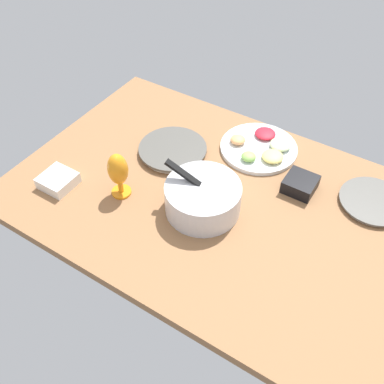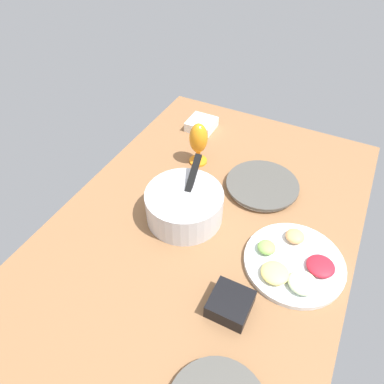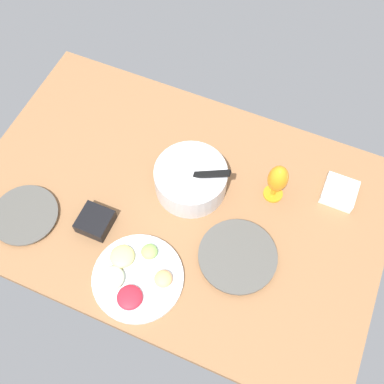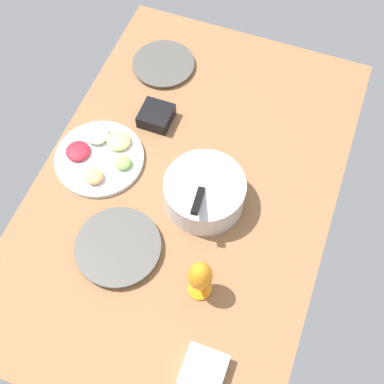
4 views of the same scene
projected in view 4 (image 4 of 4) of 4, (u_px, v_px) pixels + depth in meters
The scene contains 8 objects.
ground_plane at pixel (185, 190), 184.67cm from camera, with size 160.00×104.00×4.00cm, color #8C603D.
dinner_plate_left at pixel (164, 64), 209.51cm from camera, with size 25.36×25.36×1.93cm.
dinner_plate_right at pixel (118, 247), 170.26cm from camera, with size 28.82×28.82×2.81cm.
mixing_bowl at pixel (205, 192), 174.80cm from camera, with size 29.07×27.94×18.75cm.
fruit_platter at pixel (100, 155), 187.50cm from camera, with size 32.77×32.77×4.95cm.
hurricane_glass_orange at pixel (200, 277), 154.79cm from camera, with size 7.75×7.75×19.31cm.
square_bowl_black at pixel (156, 115), 194.51cm from camera, with size 11.79×11.79×5.47cm.
square_bowl_white at pixel (204, 370), 150.35cm from camera, with size 12.52×12.52×4.67cm.
Camera 4 is at (82.84, 33.31, 159.66)cm, focal length 47.90 mm.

